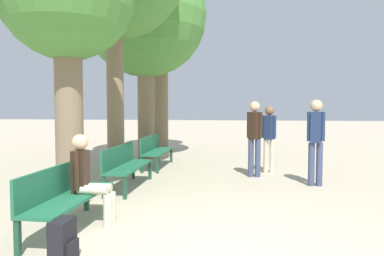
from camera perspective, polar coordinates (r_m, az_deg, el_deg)
bench_row_0 at (r=5.23m, az=-18.79°, el=-9.25°), size 0.47×1.89×0.84m
bench_row_1 at (r=7.56m, az=-10.17°, el=-5.28°), size 0.47×1.89×0.84m
bench_row_2 at (r=9.99m, az=-5.73°, el=-3.15°), size 0.47×1.89×0.84m
tree_row_2 at (r=11.96m, az=-7.12°, el=16.47°), size 3.75×3.75×6.26m
tree_row_3 at (r=14.02m, az=-4.79°, el=14.17°), size 2.62×2.62×5.71m
person_seated at (r=5.31m, az=-15.51°, el=-7.17°), size 0.57×0.33×1.24m
backpack at (r=4.09m, az=-19.02°, el=-16.46°), size 0.21×0.31×0.50m
pedestrian_near at (r=8.64m, az=9.51°, el=-0.88°), size 0.35×0.31×1.73m
pedestrian_mid at (r=7.96m, az=18.35°, el=-1.27°), size 0.35×0.28×1.75m
pedestrian_far at (r=9.24m, az=11.68°, el=-1.01°), size 0.33×0.28×1.62m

